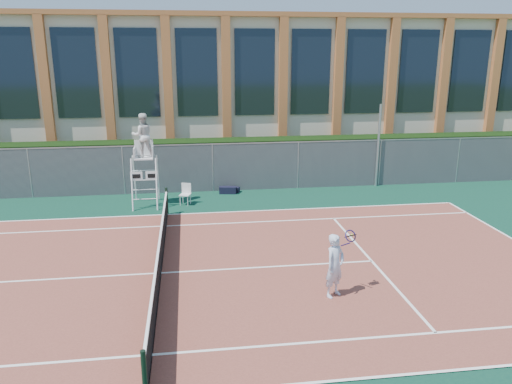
{
  "coord_description": "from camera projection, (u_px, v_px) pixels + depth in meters",
  "views": [
    {
      "loc": [
        0.95,
        -13.58,
        6.22
      ],
      "look_at": [
        3.21,
        3.0,
        1.53
      ],
      "focal_mm": 35.0,
      "sensor_mm": 36.0,
      "label": 1
    }
  ],
  "objects": [
    {
      "name": "tennis_net",
      "position": [
        160.0,
        257.0,
        14.37
      ],
      "size": [
        0.1,
        11.3,
        1.1
      ],
      "color": "black",
      "rests_on": "ground"
    },
    {
      "name": "apron",
      "position": [
        162.0,
        260.0,
        15.47
      ],
      "size": [
        36.0,
        20.0,
        0.01
      ],
      "primitive_type": "cube",
      "color": "#0B3226",
      "rests_on": "ground"
    },
    {
      "name": "sports_bag_near",
      "position": [
        228.0,
        190.0,
        22.72
      ],
      "size": [
        0.79,
        0.41,
        0.32
      ],
      "primitive_type": "cube",
      "rotation": [
        0.0,
        0.0,
        -0.14
      ],
      "color": "black",
      "rests_on": "apron"
    },
    {
      "name": "steel_pole",
      "position": [
        378.0,
        146.0,
        23.56
      ],
      "size": [
        0.12,
        0.12,
        3.92
      ],
      "primitive_type": "cylinder",
      "color": "#9EA0A5",
      "rests_on": "ground"
    },
    {
      "name": "hedge",
      "position": [
        170.0,
        164.0,
        23.76
      ],
      "size": [
        40.0,
        1.4,
        2.2
      ],
      "primitive_type": "cube",
      "color": "black",
      "rests_on": "ground"
    },
    {
      "name": "fence",
      "position": [
        169.0,
        169.0,
        22.61
      ],
      "size": [
        40.0,
        0.06,
        2.2
      ],
      "primitive_type": null,
      "color": "#595E60",
      "rests_on": "ground"
    },
    {
      "name": "sports_bag_far",
      "position": [
        233.0,
        189.0,
        23.0
      ],
      "size": [
        0.65,
        0.49,
        0.24
      ],
      "primitive_type": "cube",
      "rotation": [
        0.0,
        0.0,
        -0.44
      ],
      "color": "black",
      "rests_on": "apron"
    },
    {
      "name": "building",
      "position": [
        171.0,
        88.0,
        30.52
      ],
      "size": [
        45.0,
        10.6,
        8.22
      ],
      "color": "beige",
      "rests_on": "ground"
    },
    {
      "name": "tennis_court",
      "position": [
        161.0,
        273.0,
        14.51
      ],
      "size": [
        23.77,
        10.97,
        0.02
      ],
      "primitive_type": "cube",
      "color": "brown",
      "rests_on": "apron"
    },
    {
      "name": "umpire_chair",
      "position": [
        143.0,
        138.0,
        20.35
      ],
      "size": [
        1.09,
        1.68,
        3.9
      ],
      "color": "white",
      "rests_on": "ground"
    },
    {
      "name": "plastic_chair",
      "position": [
        186.0,
        192.0,
        21.05
      ],
      "size": [
        0.53,
        0.53,
        0.89
      ],
      "color": "silver",
      "rests_on": "apron"
    },
    {
      "name": "ground",
      "position": [
        161.0,
        274.0,
        14.51
      ],
      "size": [
        120.0,
        120.0,
        0.0
      ],
      "primitive_type": "plane",
      "color": "#233814"
    },
    {
      "name": "tennis_player",
      "position": [
        335.0,
        265.0,
        12.94
      ],
      "size": [
        1.02,
        0.79,
        1.72
      ],
      "color": "silver",
      "rests_on": "tennis_court"
    }
  ]
}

